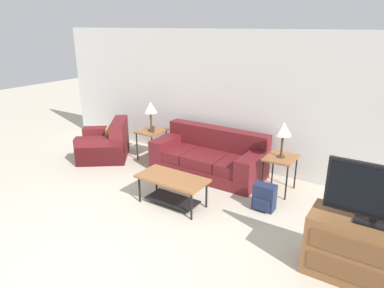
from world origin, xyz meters
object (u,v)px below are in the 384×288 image
armchair (106,145)px  backpack (264,197)px  couch (209,158)px  tv_console (367,253)px  side_table_left (151,133)px  table_lamp_right (283,130)px  table_lamp_left (150,108)px  television (378,194)px  coffee_table (172,185)px  side_table_right (281,161)px

armchair → backpack: bearing=-3.5°
couch → tv_console: couch is taller
side_table_left → backpack: 2.87m
table_lamp_right → backpack: size_ratio=1.45×
armchair → tv_console: armchair is taller
armchair → tv_console: size_ratio=1.10×
armchair → side_table_left: size_ratio=2.20×
side_table_left → table_lamp_left: size_ratio=1.04×
table_lamp_left → armchair: bearing=-150.4°
tv_console → television: size_ratio=1.22×
table_lamp_right → tv_console: bearing=-46.1°
side_table_left → table_lamp_right: 2.79m
table_lamp_left → side_table_left: bearing=126.9°
armchair → side_table_left: armchair is taller
side_table_left → table_lamp_left: 0.53m
couch → backpack: size_ratio=5.10×
side_table_left → table_lamp_left: table_lamp_left is taller
tv_console → television: television is taller
armchair → table_lamp_left: table_lamp_left is taller
coffee_table → table_lamp_right: 1.97m
side_table_left → table_lamp_left: (0.00, -0.00, 0.53)m
table_lamp_right → backpack: table_lamp_right is taller
table_lamp_left → tv_console: 4.59m
table_lamp_left → television: television is taller
table_lamp_right → side_table_right: bearing=76.0°
side_table_right → table_lamp_right: table_lamp_right is taller
armchair → side_table_right: bearing=7.7°
table_lamp_left → television: size_ratio=0.59×
couch → backpack: (1.39, -0.73, -0.09)m
armchair → tv_console: bearing=-12.1°
television → side_table_left: bearing=159.7°
table_lamp_right → backpack: 1.13m
side_table_right → table_lamp_left: table_lamp_left is taller
side_table_left → table_lamp_left: bearing=-53.1°
side_table_right → side_table_left: bearing=180.0°
side_table_right → table_lamp_right: bearing=-104.0°
side_table_right → backpack: bearing=-88.1°
side_table_right → television: bearing=-46.1°
side_table_left → side_table_right: same height
couch → table_lamp_left: size_ratio=3.50×
couch → table_lamp_right: (1.37, -0.02, 0.79)m
couch → tv_console: 3.30m
side_table_right → table_lamp_right: size_ratio=1.04×
armchair → side_table_left: bearing=29.6°
television → table_lamp_left: bearing=159.7°
armchair → side_table_right: 3.63m
coffee_table → table_lamp_left: size_ratio=1.85×
armchair → table_lamp_left: size_ratio=2.30×
couch → television: television is taller
side_table_left → tv_console: size_ratio=0.50×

